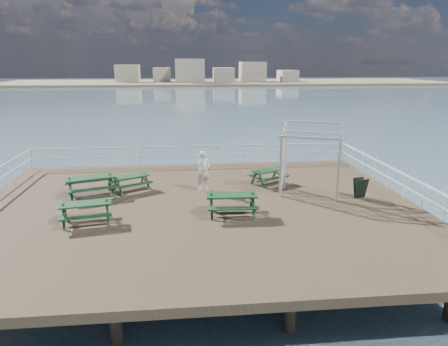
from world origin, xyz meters
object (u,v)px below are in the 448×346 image
at_px(picnic_table_a, 131,180).
at_px(person, 204,171).
at_px(picnic_table_c, 268,174).
at_px(picnic_table_e, 232,200).
at_px(picnic_table_b, 91,182).
at_px(trellis_arbor, 310,163).
at_px(picnic_table_d, 86,208).

relative_size(picnic_table_a, person, 1.11).
xyz_separation_m(picnic_table_c, picnic_table_e, (-2.23, -3.85, 0.09)).
xyz_separation_m(picnic_table_e, person, (-0.91, 3.15, 0.32)).
height_order(picnic_table_b, picnic_table_e, picnic_table_b).
bearing_deg(picnic_table_c, trellis_arbor, -79.17).
xyz_separation_m(picnic_table_a, picnic_table_d, (-1.16, -3.76, 0.06)).
distance_m(picnic_table_b, picnic_table_e, 6.49).
relative_size(picnic_table_c, picnic_table_e, 1.05).
bearing_deg(picnic_table_d, picnic_table_e, -7.73).
relative_size(picnic_table_d, picnic_table_e, 1.04).
distance_m(picnic_table_a, person, 3.34).
bearing_deg(picnic_table_a, picnic_table_c, -26.37).
distance_m(picnic_table_b, trellis_arbor, 9.61).
xyz_separation_m(picnic_table_a, picnic_table_e, (4.21, -3.47, 0.09)).
height_order(picnic_table_b, person, person).
bearing_deg(picnic_table_d, picnic_table_c, 17.81).
height_order(picnic_table_d, picnic_table_e, picnic_table_e).
bearing_deg(picnic_table_c, person, 163.17).
relative_size(picnic_table_b, picnic_table_d, 1.21).
height_order(picnic_table_a, picnic_table_d, picnic_table_d).
distance_m(picnic_table_b, person, 4.97).
xyz_separation_m(picnic_table_b, picnic_table_e, (5.86, -2.79, -0.04)).
distance_m(picnic_table_e, person, 3.29).
distance_m(picnic_table_a, picnic_table_e, 5.46).
relative_size(picnic_table_a, trellis_arbor, 0.62).
relative_size(picnic_table_e, person, 1.07).
bearing_deg(picnic_table_b, person, -15.00).
xyz_separation_m(picnic_table_d, trellis_arbor, (9.07, 2.41, 0.88)).
distance_m(picnic_table_a, trellis_arbor, 8.08).
bearing_deg(picnic_table_c, picnic_table_d, 179.03).
height_order(picnic_table_a, picnic_table_e, picnic_table_e).
distance_m(picnic_table_c, picnic_table_e, 4.45).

